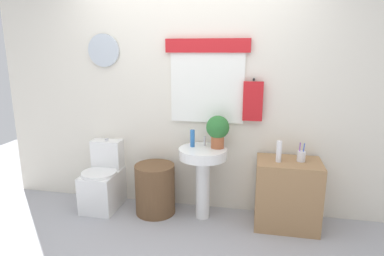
{
  "coord_description": "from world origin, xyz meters",
  "views": [
    {
      "loc": [
        0.7,
        -2.29,
        1.74
      ],
      "look_at": [
        0.08,
        0.8,
        0.99
      ],
      "focal_mm": 30.4,
      "sensor_mm": 36.0,
      "label": 1
    }
  ],
  "objects_px": {
    "potted_plant": "(218,129)",
    "toothbrush_cup": "(301,156)",
    "pedestal_sink": "(203,167)",
    "laundry_hamper": "(155,189)",
    "lotion_bottle": "(279,151)",
    "wooden_cabinet": "(287,194)",
    "soap_bottle": "(192,138)",
    "toilet": "(104,182)"
  },
  "relations": [
    {
      "from": "potted_plant",
      "to": "toothbrush_cup",
      "type": "distance_m",
      "value": 0.85
    },
    {
      "from": "pedestal_sink",
      "to": "toothbrush_cup",
      "type": "distance_m",
      "value": 0.98
    },
    {
      "from": "laundry_hamper",
      "to": "lotion_bottle",
      "type": "height_order",
      "value": "lotion_bottle"
    },
    {
      "from": "potted_plant",
      "to": "lotion_bottle",
      "type": "bearing_deg",
      "value": -9.34
    },
    {
      "from": "pedestal_sink",
      "to": "wooden_cabinet",
      "type": "bearing_deg",
      "value": 0.0
    },
    {
      "from": "pedestal_sink",
      "to": "toothbrush_cup",
      "type": "bearing_deg",
      "value": 1.2
    },
    {
      "from": "laundry_hamper",
      "to": "toothbrush_cup",
      "type": "bearing_deg",
      "value": 0.78
    },
    {
      "from": "soap_bottle",
      "to": "lotion_bottle",
      "type": "xyz_separation_m",
      "value": [
        0.87,
        -0.09,
        -0.06
      ]
    },
    {
      "from": "wooden_cabinet",
      "to": "soap_bottle",
      "type": "height_order",
      "value": "soap_bottle"
    },
    {
      "from": "laundry_hamper",
      "to": "toothbrush_cup",
      "type": "relative_size",
      "value": 2.97
    },
    {
      "from": "laundry_hamper",
      "to": "toothbrush_cup",
      "type": "distance_m",
      "value": 1.56
    },
    {
      "from": "toilet",
      "to": "lotion_bottle",
      "type": "relative_size",
      "value": 3.67
    },
    {
      "from": "toilet",
      "to": "toothbrush_cup",
      "type": "xyz_separation_m",
      "value": [
        2.11,
        -0.01,
        0.45
      ]
    },
    {
      "from": "soap_bottle",
      "to": "toothbrush_cup",
      "type": "distance_m",
      "value": 1.09
    },
    {
      "from": "toilet",
      "to": "lotion_bottle",
      "type": "distance_m",
      "value": 1.96
    },
    {
      "from": "soap_bottle",
      "to": "potted_plant",
      "type": "distance_m",
      "value": 0.28
    },
    {
      "from": "potted_plant",
      "to": "soap_bottle",
      "type": "bearing_deg",
      "value": -177.8
    },
    {
      "from": "lotion_bottle",
      "to": "toothbrush_cup",
      "type": "height_order",
      "value": "lotion_bottle"
    },
    {
      "from": "pedestal_sink",
      "to": "wooden_cabinet",
      "type": "distance_m",
      "value": 0.89
    },
    {
      "from": "toilet",
      "to": "potted_plant",
      "type": "relative_size",
      "value": 2.27
    },
    {
      "from": "pedestal_sink",
      "to": "wooden_cabinet",
      "type": "height_order",
      "value": "pedestal_sink"
    },
    {
      "from": "laundry_hamper",
      "to": "lotion_bottle",
      "type": "distance_m",
      "value": 1.37
    },
    {
      "from": "laundry_hamper",
      "to": "wooden_cabinet",
      "type": "bearing_deg",
      "value": 0.0
    },
    {
      "from": "toothbrush_cup",
      "to": "pedestal_sink",
      "type": "bearing_deg",
      "value": -178.8
    },
    {
      "from": "pedestal_sink",
      "to": "laundry_hamper",
      "type": "bearing_deg",
      "value": 180.0
    },
    {
      "from": "pedestal_sink",
      "to": "toothbrush_cup",
      "type": "xyz_separation_m",
      "value": [
        0.97,
        0.02,
        0.17
      ]
    },
    {
      "from": "laundry_hamper",
      "to": "pedestal_sink",
      "type": "bearing_deg",
      "value": 0.0
    },
    {
      "from": "soap_bottle",
      "to": "toothbrush_cup",
      "type": "xyz_separation_m",
      "value": [
        1.09,
        -0.03,
        -0.11
      ]
    },
    {
      "from": "pedestal_sink",
      "to": "soap_bottle",
      "type": "relative_size",
      "value": 4.29
    },
    {
      "from": "wooden_cabinet",
      "to": "soap_bottle",
      "type": "relative_size",
      "value": 3.86
    },
    {
      "from": "toilet",
      "to": "soap_bottle",
      "type": "relative_size",
      "value": 4.29
    },
    {
      "from": "soap_bottle",
      "to": "wooden_cabinet",
      "type": "bearing_deg",
      "value": -2.93
    },
    {
      "from": "laundry_hamper",
      "to": "soap_bottle",
      "type": "bearing_deg",
      "value": 7.05
    },
    {
      "from": "pedestal_sink",
      "to": "lotion_bottle",
      "type": "height_order",
      "value": "lotion_bottle"
    },
    {
      "from": "toilet",
      "to": "toothbrush_cup",
      "type": "relative_size",
      "value": 4.13
    },
    {
      "from": "soap_bottle",
      "to": "toothbrush_cup",
      "type": "bearing_deg",
      "value": -1.57
    },
    {
      "from": "pedestal_sink",
      "to": "potted_plant",
      "type": "xyz_separation_m",
      "value": [
        0.14,
        0.06,
        0.39
      ]
    },
    {
      "from": "soap_bottle",
      "to": "potted_plant",
      "type": "bearing_deg",
      "value": 2.2
    },
    {
      "from": "wooden_cabinet",
      "to": "toothbrush_cup",
      "type": "bearing_deg",
      "value": 10.53
    },
    {
      "from": "potted_plant",
      "to": "lotion_bottle",
      "type": "xyz_separation_m",
      "value": [
        0.61,
        -0.1,
        -0.17
      ]
    },
    {
      "from": "toilet",
      "to": "lotion_bottle",
      "type": "height_order",
      "value": "lotion_bottle"
    },
    {
      "from": "lotion_bottle",
      "to": "toothbrush_cup",
      "type": "distance_m",
      "value": 0.23
    }
  ]
}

